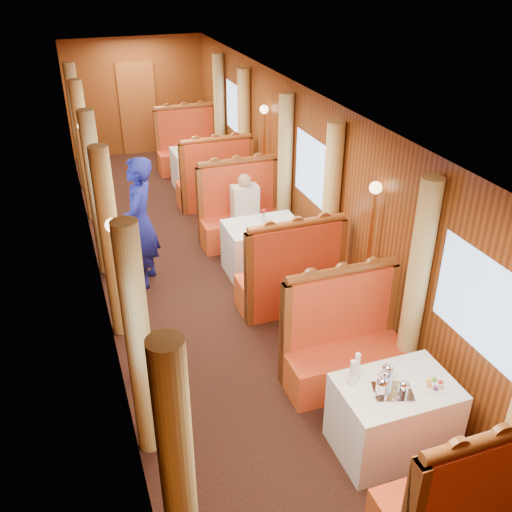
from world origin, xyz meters
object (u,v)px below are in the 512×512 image
banquette_mid_aft (241,217)px  fruit_plate (435,385)px  table_near (393,417)px  teapot_back (387,375)px  tea_tray (393,392)px  rose_vase_mid (263,214)px  banquette_near_aft (343,348)px  steward (140,223)px  table_far (201,168)px  banquette_far_fwd (215,184)px  banquette_far_aft (188,150)px  banquette_near_fwd (464,503)px  rose_vase_far (199,140)px  passenger (246,204)px  teapot_left (382,389)px  banquette_mid_fwd (290,280)px  table_mid (263,248)px  teapot_right (403,389)px

banquette_mid_aft → fruit_plate: (0.29, -4.64, 0.35)m
table_near → teapot_back: bearing=127.2°
teapot_back → fruit_plate: 0.42m
tea_tray → rose_vase_mid: size_ratio=0.94×
banquette_near_aft → steward: size_ratio=0.73×
table_far → banquette_far_fwd: size_ratio=0.78×
banquette_far_aft → rose_vase_mid: size_ratio=3.72×
banquette_near_fwd → banquette_near_aft: size_ratio=1.00×
rose_vase_far → steward: size_ratio=0.20×
tea_tray → rose_vase_mid: (0.09, 3.53, 0.17)m
table_near → rose_vase_far: 7.04m
banquette_near_fwd → banquette_far_fwd: (0.00, 7.00, 0.00)m
steward → passenger: steward is taller
banquette_mid_aft → teapot_left: banquette_mid_aft is taller
tea_tray → passenger: size_ratio=0.45×
table_far → banquette_near_aft: bearing=-90.0°
teapot_left → tea_tray: bearing=-25.0°
banquette_near_aft → banquette_far_aft: size_ratio=1.00×
table_near → steward: steward is taller
banquette_near_aft → table_far: (0.00, 5.99, -0.05)m
banquette_mid_aft → tea_tray: size_ratio=3.94×
banquette_near_fwd → banquette_far_aft: (0.00, 9.03, 0.00)m
banquette_near_aft → fruit_plate: banquette_near_aft is taller
banquette_mid_aft → table_near: bearing=-90.0°
banquette_mid_aft → banquette_far_aft: (0.00, 3.50, 0.00)m
banquette_near_aft → banquette_mid_fwd: (0.00, 1.47, 0.00)m
rose_vase_far → table_mid: bearing=-89.8°
banquette_near_fwd → banquette_mid_aft: same height
banquette_near_fwd → banquette_mid_aft: size_ratio=1.00×
banquette_near_fwd → fruit_plate: bearing=71.8°
fruit_plate → passenger: (-0.29, 4.39, -0.03)m
banquette_near_aft → teapot_right: 1.19m
rose_vase_far → banquette_mid_fwd: bearing=-89.9°
teapot_right → rose_vase_mid: (0.02, 3.58, 0.12)m
banquette_mid_fwd → steward: (-1.65, 1.27, 0.49)m
table_mid → banquette_mid_fwd: size_ratio=0.78×
banquette_mid_fwd → teapot_right: 2.62m
rose_vase_mid → passenger: bearing=89.5°
fruit_plate → rose_vase_mid: 3.60m
passenger → teapot_right: bearing=-90.4°
banquette_near_aft → steward: 3.24m
teapot_right → banquette_far_fwd: bearing=104.5°
banquette_mid_aft → table_far: banquette_mid_aft is taller
passenger → banquette_mid_fwd: bearing=-90.0°
table_near → banquette_far_aft: size_ratio=0.78×
table_far → teapot_left: 7.08m
banquette_far_aft → teapot_back: banquette_far_aft is taller
banquette_mid_aft → teapot_left: size_ratio=7.28×
tea_tray → rose_vase_far: bearing=89.3°
steward → teapot_back: bearing=45.4°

